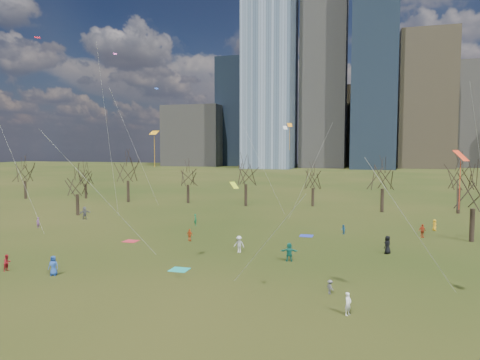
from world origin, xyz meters
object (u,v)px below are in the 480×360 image
(person_2, at_px, (7,263))
(person_4, at_px, (190,235))
(blanket_navy, at_px, (306,236))
(blanket_crimson, at_px, (131,241))
(person_1, at_px, (348,304))
(person_0, at_px, (53,266))
(blanket_teal, at_px, (179,270))

(person_2, relative_size, person_4, 1.04)
(blanket_navy, bearing_deg, blanket_crimson, -155.55)
(blanket_navy, relative_size, person_2, 1.09)
(person_1, bearing_deg, person_2, 118.65)
(person_0, xyz_separation_m, person_4, (5.83, 15.63, -0.13))
(blanket_teal, distance_m, person_0, 10.57)
(person_4, bearing_deg, person_2, 69.82)
(blanket_teal, relative_size, person_2, 1.09)
(blanket_navy, distance_m, blanket_crimson, 20.97)
(blanket_crimson, bearing_deg, person_0, -87.18)
(person_0, bearing_deg, blanket_teal, 7.51)
(person_0, bearing_deg, blanket_navy, 32.76)
(blanket_teal, xyz_separation_m, blanket_navy, (8.88, 17.79, 0.00))
(blanket_crimson, bearing_deg, blanket_navy, 24.45)
(person_0, xyz_separation_m, person_1, (24.22, -1.93, -0.10))
(blanket_crimson, height_order, person_1, person_1)
(person_2, bearing_deg, blanket_crimson, -15.27)
(blanket_teal, xyz_separation_m, person_0, (-9.54, -4.48, 0.82))
(person_2, bearing_deg, blanket_teal, -71.01)
(person_0, xyz_separation_m, person_2, (-4.77, -0.04, -0.10))
(blanket_navy, distance_m, person_1, 24.89)
(person_2, bearing_deg, person_1, -92.27)
(blanket_navy, bearing_deg, blanket_teal, -116.54)
(blanket_teal, xyz_separation_m, person_1, (14.68, -6.41, 0.73))
(person_0, distance_m, person_1, 24.29)
(blanket_navy, distance_m, person_0, 28.91)
(person_1, height_order, person_2, person_1)
(person_1, bearing_deg, person_4, 78.71)
(person_0, bearing_deg, blanket_crimson, 75.18)
(blanket_teal, height_order, person_0, person_0)
(blanket_teal, relative_size, blanket_navy, 1.00)
(person_2, bearing_deg, person_4, -32.60)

